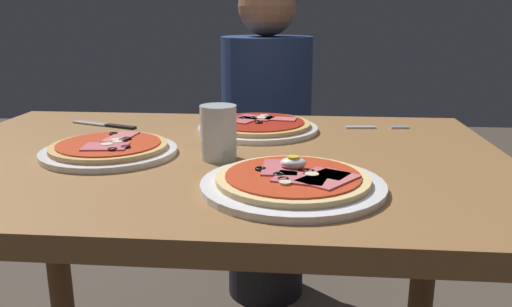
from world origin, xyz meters
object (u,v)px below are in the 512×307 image
(fork, at_px, (372,127))
(knife, at_px, (108,125))
(pizza_foreground, at_px, (293,182))
(water_glass_far, at_px, (219,136))
(diner_person, at_px, (266,153))
(pizza_across_right, at_px, (258,126))
(pizza_across_left, at_px, (109,149))
(dining_table, at_px, (211,209))

(fork, xyz_separation_m, knife, (-0.67, -0.03, 0.00))
(pizza_foreground, bearing_deg, water_glass_far, 131.64)
(fork, distance_m, diner_person, 0.65)
(pizza_foreground, bearing_deg, fork, 68.49)
(fork, xyz_separation_m, diner_person, (-0.30, 0.54, -0.22))
(fork, bearing_deg, pizza_across_right, -168.59)
(fork, distance_m, knife, 0.67)
(pizza_foreground, distance_m, fork, 0.51)
(water_glass_far, relative_size, knife, 0.56)
(pizza_across_left, distance_m, water_glass_far, 0.23)
(knife, height_order, diner_person, diner_person)
(dining_table, height_order, diner_person, diner_person)
(pizza_foreground, height_order, knife, pizza_foreground)
(knife, bearing_deg, dining_table, -37.64)
(water_glass_far, distance_m, fork, 0.46)
(fork, relative_size, diner_person, 0.13)
(pizza_across_right, height_order, knife, pizza_across_right)
(dining_table, distance_m, knife, 0.40)
(water_glass_far, xyz_separation_m, knife, (-0.33, 0.28, -0.04))
(pizza_across_left, relative_size, pizza_across_right, 0.94)
(pizza_across_right, distance_m, water_glass_far, 0.26)
(fork, bearing_deg, knife, -177.02)
(dining_table, distance_m, diner_person, 0.81)
(pizza_across_left, bearing_deg, pizza_across_right, 40.75)
(fork, height_order, knife, knife)
(pizza_across_left, xyz_separation_m, knife, (-0.10, 0.27, -0.01))
(water_glass_far, distance_m, knife, 0.43)
(dining_table, relative_size, pizza_foreground, 4.00)
(water_glass_far, relative_size, diner_person, 0.09)
(pizza_across_left, xyz_separation_m, diner_person, (0.26, 0.84, -0.23))
(pizza_across_right, height_order, water_glass_far, water_glass_far)
(pizza_across_right, relative_size, water_glass_far, 2.73)
(water_glass_far, bearing_deg, pizza_across_left, 177.42)
(dining_table, bearing_deg, pizza_foreground, -50.13)
(pizza_foreground, distance_m, diner_person, 1.05)
(pizza_across_right, relative_size, knife, 1.54)
(dining_table, distance_m, pizza_foreground, 0.30)
(fork, bearing_deg, diner_person, 119.30)
(pizza_foreground, height_order, pizza_across_left, pizza_foreground)
(pizza_across_left, distance_m, knife, 0.28)
(dining_table, xyz_separation_m, fork, (0.36, 0.27, 0.12))
(dining_table, distance_m, fork, 0.47)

